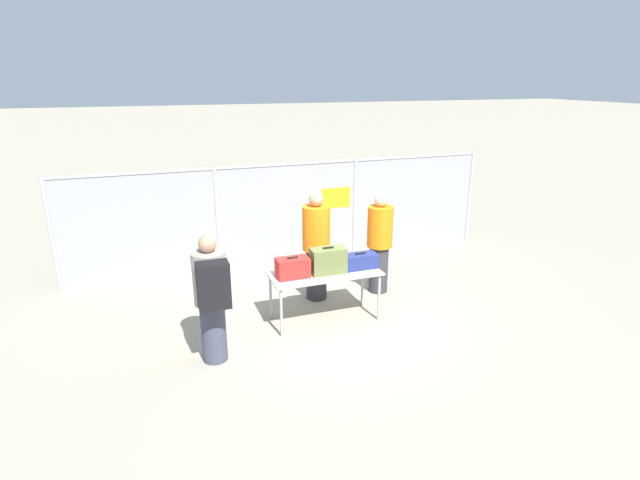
{
  "coord_description": "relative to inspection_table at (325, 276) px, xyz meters",
  "views": [
    {
      "loc": [
        -2.57,
        -6.15,
        3.48
      ],
      "look_at": [
        -0.06,
        0.79,
        1.05
      ],
      "focal_mm": 28.0,
      "sensor_mm": 36.0,
      "label": 1
    }
  ],
  "objects": [
    {
      "name": "security_worker_far",
      "position": [
        1.21,
        0.67,
        0.19
      ],
      "size": [
        0.42,
        0.42,
        1.69
      ],
      "rotation": [
        0.0,
        0.0,
        3.31
      ],
      "color": "#2D2D33",
      "rests_on": "ground_plane"
    },
    {
      "name": "fence_section",
      "position": [
        0.21,
        2.51,
        0.34
      ],
      "size": [
        8.22,
        0.07,
        1.96
      ],
      "color": "#9EA0A5",
      "rests_on": "ground_plane"
    },
    {
      "name": "suitcase_navy",
      "position": [
        0.55,
        -0.02,
        0.17
      ],
      "size": [
        0.51,
        0.26,
        0.24
      ],
      "color": "navy",
      "rests_on": "inspection_table"
    },
    {
      "name": "ground_plane",
      "position": [
        0.2,
        -0.19,
        -0.69
      ],
      "size": [
        120.0,
        120.0,
        0.0
      ],
      "primitive_type": "plane",
      "color": "gray"
    },
    {
      "name": "security_worker_near",
      "position": [
        0.14,
        0.76,
        0.23
      ],
      "size": [
        0.44,
        0.44,
        1.78
      ],
      "rotation": [
        0.0,
        0.0,
        2.91
      ],
      "color": "#2D2D33",
      "rests_on": "ground_plane"
    },
    {
      "name": "inspection_table",
      "position": [
        0.0,
        0.0,
        0.0
      ],
      "size": [
        1.62,
        0.7,
        0.76
      ],
      "color": "#B2B2AD",
      "rests_on": "ground_plane"
    },
    {
      "name": "traveler_hooded",
      "position": [
        -1.72,
        -0.64,
        0.24
      ],
      "size": [
        0.42,
        0.65,
        1.69
      ],
      "rotation": [
        0.0,
        0.0,
        -0.23
      ],
      "color": "#383D4C",
      "rests_on": "ground_plane"
    },
    {
      "name": "suitcase_red",
      "position": [
        -0.49,
        -0.02,
        0.21
      ],
      "size": [
        0.47,
        0.27,
        0.31
      ],
      "color": "red",
      "rests_on": "inspection_table"
    },
    {
      "name": "suitcase_olive",
      "position": [
        0.04,
        -0.04,
        0.25
      ],
      "size": [
        0.51,
        0.26,
        0.4
      ],
      "color": "#566033",
      "rests_on": "inspection_table"
    },
    {
      "name": "utility_trailer",
      "position": [
        2.22,
        5.24,
        -0.3
      ],
      "size": [
        4.33,
        2.18,
        0.67
      ],
      "color": "white",
      "rests_on": "ground_plane"
    }
  ]
}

